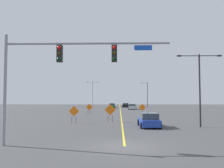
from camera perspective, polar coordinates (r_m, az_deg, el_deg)
name	(u,v)px	position (r m, az deg, el deg)	size (l,w,h in m)	color
ground	(125,146)	(15.39, 2.94, -14.22)	(197.66, 197.66, 0.00)	#444447
road_centre_stripe	(120,108)	(70.07, 1.89, -5.66)	(0.16, 109.81, 0.01)	yellow
traffic_signal_assembly	(59,64)	(15.70, -12.29, 4.64)	(10.34, 0.44, 6.92)	gray
street_lamp_near_right	(93,92)	(76.36, -4.54, -1.86)	(3.85, 0.24, 8.04)	gray
street_lamp_mid_left	(200,82)	(26.53, 19.66, 0.33)	(4.52, 0.24, 7.40)	black
street_lamp_mid_right	(147,94)	(77.95, 8.10, -2.20)	(2.11, 0.24, 7.82)	black
construction_sign_left_shoulder	(89,108)	(46.19, -5.28, -5.46)	(1.26, 0.05, 1.86)	orange
construction_sign_left_lane	(142,108)	(43.86, 7.04, -5.50)	(1.26, 0.20, 1.92)	orange
construction_sign_right_shoulder	(110,110)	(30.70, -0.43, -6.16)	(1.38, 0.30, 2.17)	orange
construction_sign_median_near	(74,112)	(28.93, -8.82, -6.47)	(1.20, 0.07, 2.01)	orange
car_green_distant	(112,106)	(74.14, 0.00, -5.06)	(2.11, 4.26, 1.34)	#196B38
car_silver_near	(132,107)	(63.90, 4.71, -5.30)	(2.28, 4.03, 1.41)	#B7BABF
car_black_far	(126,105)	(78.44, 3.19, -4.95)	(2.28, 4.07, 1.33)	black
car_blue_approaching	(149,120)	(25.44, 8.54, -8.29)	(2.06, 4.39, 1.43)	#1E389E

